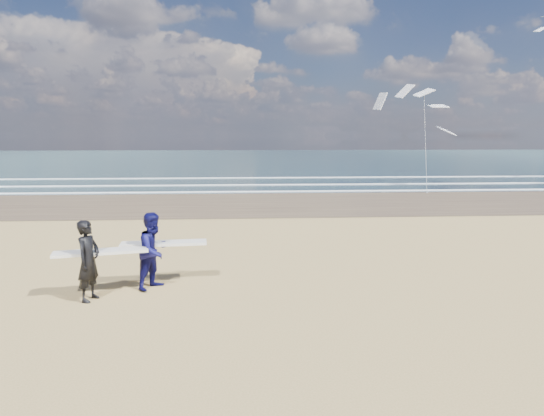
{
  "coord_description": "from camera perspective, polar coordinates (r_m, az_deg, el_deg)",
  "views": [
    {
      "loc": [
        3.33,
        -10.47,
        3.86
      ],
      "look_at": [
        4.42,
        6.0,
        1.4
      ],
      "focal_mm": 32.0,
      "sensor_mm": 36.0,
      "label": 1
    }
  ],
  "objects": [
    {
      "name": "surfer_far",
      "position": [
        12.71,
        -13.65,
        -4.84
      ],
      "size": [
        2.24,
        1.31,
        1.96
      ],
      "color": "#0D0C46",
      "rests_on": "ground"
    },
    {
      "name": "foam_breakers",
      "position": [
        42.19,
        19.51,
        2.81
      ],
      "size": [
        220.0,
        11.7,
        0.05
      ],
      "color": "white",
      "rests_on": "ground"
    },
    {
      "name": "surfer_near",
      "position": [
        12.24,
        -20.63,
        -5.71
      ],
      "size": [
        2.26,
        1.25,
        1.93
      ],
      "color": "black",
      "rests_on": "ground"
    },
    {
      "name": "kite_1",
      "position": [
        37.47,
        17.54,
        9.69
      ],
      "size": [
        6.67,
        4.83,
        8.35
      ],
      "color": "slate",
      "rests_on": "ground"
    },
    {
      "name": "wet_sand_strip",
      "position": [
        33.22,
        26.36,
        0.93
      ],
      "size": [
        220.0,
        12.0,
        0.01
      ],
      "primitive_type": "cube",
      "color": "#4D3A29",
      "rests_on": "ground"
    },
    {
      "name": "ocean",
      "position": [
        84.23,
        7.65,
        5.79
      ],
      "size": [
        220.0,
        100.0,
        0.02
      ],
      "primitive_type": "cube",
      "color": "#192F38",
      "rests_on": "ground"
    }
  ]
}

